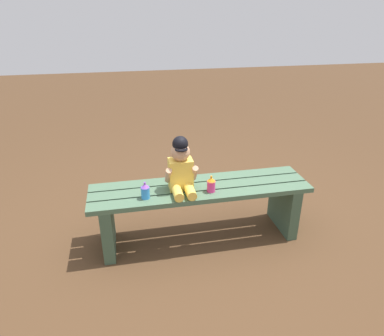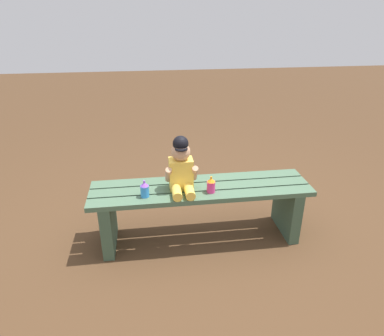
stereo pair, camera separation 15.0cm
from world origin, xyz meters
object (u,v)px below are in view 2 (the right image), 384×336
at_px(park_bench, 201,203).
at_px(sippy_cup_right, 211,185).
at_px(sippy_cup_left, 145,189).
at_px(child_figure, 181,167).

xyz_separation_m(park_bench, sippy_cup_right, (0.06, -0.09, 0.20)).
xyz_separation_m(park_bench, sippy_cup_left, (-0.41, -0.09, 0.20)).
bearing_deg(child_figure, park_bench, 7.63).
relative_size(park_bench, sippy_cup_left, 13.18).
bearing_deg(sippy_cup_left, child_figure, 15.21).
xyz_separation_m(sippy_cup_left, sippy_cup_right, (0.47, 0.00, 0.00)).
bearing_deg(sippy_cup_left, park_bench, 12.56).
height_order(park_bench, sippy_cup_right, sippy_cup_right).
relative_size(park_bench, sippy_cup_right, 13.18).
distance_m(park_bench, child_figure, 0.35).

